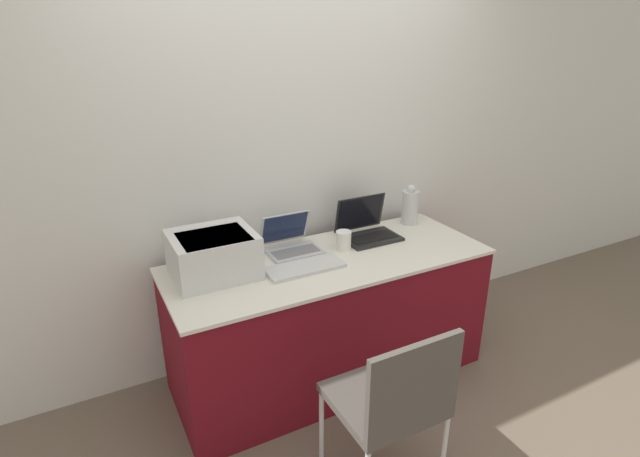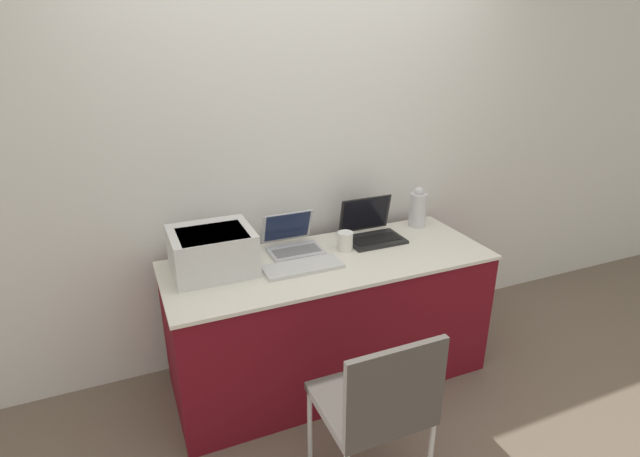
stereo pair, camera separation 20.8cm
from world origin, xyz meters
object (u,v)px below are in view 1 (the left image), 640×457
object	(u,v)px
laptop_left	(291,243)
external_keyboard	(305,267)
printer	(213,253)
metal_pitcher	(410,206)
chair	(394,398)
coffee_cup	(344,240)
laptop_right	(367,229)

from	to	relation	value
laptop_left	external_keyboard	distance (m)	0.26
printer	external_keyboard	xyz separation A→B (m)	(0.45, -0.16, -0.12)
metal_pitcher	chair	xyz separation A→B (m)	(-0.89, -1.10, -0.39)
coffee_cup	metal_pitcher	size ratio (longest dim) A/B	0.42
coffee_cup	external_keyboard	bearing A→B (deg)	-157.87
printer	external_keyboard	world-z (taller)	printer
coffee_cup	metal_pitcher	world-z (taller)	metal_pitcher
metal_pitcher	printer	bearing A→B (deg)	-174.55
laptop_left	metal_pitcher	world-z (taller)	metal_pitcher
laptop_left	laptop_right	world-z (taller)	laptop_right
laptop_left	external_keyboard	size ratio (longest dim) A/B	0.71
chair	metal_pitcher	bearing A→B (deg)	50.93
laptop_right	printer	bearing A→B (deg)	-176.38
external_keyboard	chair	world-z (taller)	chair
laptop_right	external_keyboard	bearing A→B (deg)	-157.58
printer	laptop_left	size ratio (longest dim) A/B	1.40
laptop_right	coffee_cup	distance (m)	0.24
coffee_cup	chair	xyz separation A→B (m)	(-0.29, -0.94, -0.32)
laptop_left	chair	distance (m)	1.11
printer	laptop_right	bearing A→B (deg)	3.62
printer	coffee_cup	distance (m)	0.77
printer	coffee_cup	world-z (taller)	printer
chair	printer	bearing A→B (deg)	116.18
laptop_left	coffee_cup	size ratio (longest dim) A/B	2.73
laptop_left	laptop_right	size ratio (longest dim) A/B	0.89
laptop_left	coffee_cup	bearing A→B (deg)	-23.72
external_keyboard	chair	size ratio (longest dim) A/B	0.50
laptop_right	external_keyboard	distance (m)	0.59
laptop_right	coffee_cup	size ratio (longest dim) A/B	3.06
laptop_left	printer	bearing A→B (deg)	-169.32
metal_pitcher	chair	size ratio (longest dim) A/B	0.31
laptop_left	laptop_right	bearing A→B (deg)	-3.25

